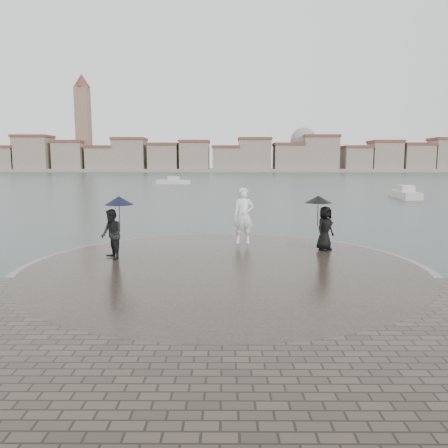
{
  "coord_description": "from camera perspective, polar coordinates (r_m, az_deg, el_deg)",
  "views": [
    {
      "loc": [
        0.07,
        -9.59,
        3.47
      ],
      "look_at": [
        0.0,
        4.8,
        1.45
      ],
      "focal_mm": 35.0,
      "sensor_mm": 36.0,
      "label": 1
    }
  ],
  "objects": [
    {
      "name": "quay_tip",
      "position": [
        13.49,
        -0.03,
        -6.11
      ],
      "size": [
        11.9,
        11.9,
        0.36
      ],
      "primitive_type": "cylinder",
      "color": "#2D261E",
      "rests_on": "ground"
    },
    {
      "name": "boats",
      "position": [
        57.59,
        4.8,
        4.88
      ],
      "size": [
        30.11,
        32.45,
        1.5
      ],
      "color": "beige",
      "rests_on": "ground"
    },
    {
      "name": "statue",
      "position": [
        16.89,
        2.58,
        1.08
      ],
      "size": [
        0.8,
        0.54,
        2.16
      ],
      "primitive_type": "imported",
      "rotation": [
        0.0,
        0.0,
        -0.03
      ],
      "color": "white",
      "rests_on": "quay_tip"
    },
    {
      "name": "kerb_ring",
      "position": [
        13.5,
        -0.03,
        -6.2
      ],
      "size": [
        12.5,
        12.5,
        0.32
      ],
      "primitive_type": "cylinder",
      "color": "gray",
      "rests_on": "ground"
    },
    {
      "name": "ground",
      "position": [
        10.2,
        -0.13,
        -11.9
      ],
      "size": [
        400.0,
        400.0,
        0.0
      ],
      "primitive_type": "plane",
      "color": "#2B3835",
      "rests_on": "ground"
    },
    {
      "name": "far_skyline",
      "position": [
        170.43,
        -1.89,
        8.7
      ],
      "size": [
        260.0,
        20.0,
        37.0
      ],
      "color": "gray",
      "rests_on": "ground"
    },
    {
      "name": "visitor_left",
      "position": [
        14.6,
        -14.24,
        -0.23
      ],
      "size": [
        1.21,
        1.08,
        2.04
      ],
      "color": "black",
      "rests_on": "quay_tip"
    },
    {
      "name": "visitor_right",
      "position": [
        15.98,
        12.8,
        0.56
      ],
      "size": [
        1.2,
        1.04,
        1.95
      ],
      "color": "black",
      "rests_on": "quay_tip"
    }
  ]
}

